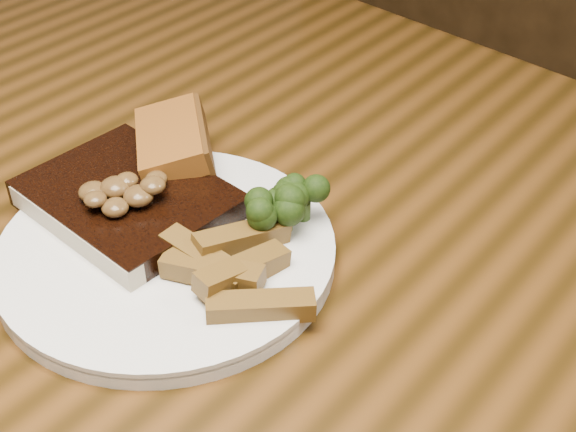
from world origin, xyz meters
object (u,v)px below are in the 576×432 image
(potato_wedges, at_px, (227,273))
(plate, at_px, (167,254))
(chair_far, at_px, (456,171))
(steak, at_px, (129,200))
(garlic_bread, at_px, (173,159))
(dining_table, at_px, (301,340))

(potato_wedges, bearing_deg, plate, 178.63)
(chair_far, distance_m, potato_wedges, 0.71)
(steak, bearing_deg, garlic_bread, 107.80)
(chair_far, xyz_separation_m, steak, (0.01, -0.61, 0.30))
(dining_table, height_order, chair_far, chair_far)
(plate, height_order, garlic_bread, garlic_bread)
(steak, relative_size, potato_wedges, 1.63)
(chair_far, bearing_deg, plate, 100.12)
(chair_far, bearing_deg, steak, 95.05)
(dining_table, height_order, steak, steak)
(chair_far, height_order, garlic_bread, chair_far)
(potato_wedges, bearing_deg, garlic_bread, 149.89)
(dining_table, relative_size, potato_wedges, 16.29)
(plate, height_order, potato_wedges, potato_wedges)
(dining_table, distance_m, steak, 0.19)
(dining_table, distance_m, garlic_bread, 0.19)
(plate, bearing_deg, garlic_bread, 132.64)
(plate, relative_size, potato_wedges, 2.67)
(plate, bearing_deg, potato_wedges, -1.37)
(dining_table, relative_size, plate, 6.11)
(plate, xyz_separation_m, potato_wedges, (0.07, -0.00, 0.02))
(chair_far, bearing_deg, dining_table, 108.81)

